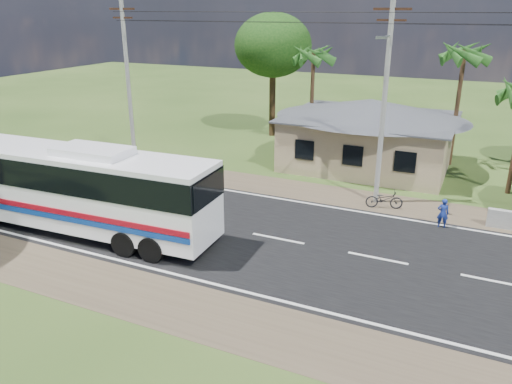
{
  "coord_description": "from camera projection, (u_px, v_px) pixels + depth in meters",
  "views": [
    {
      "loc": [
        7.7,
        -19.0,
        9.83
      ],
      "look_at": [
        -1.57,
        1.0,
        1.69
      ],
      "focal_mm": 35.0,
      "sensor_mm": 36.0,
      "label": 1
    }
  ],
  "objects": [
    {
      "name": "coach_bus",
      "position": [
        77.0,
        183.0,
        22.55
      ],
      "size": [
        13.6,
        3.48,
        4.19
      ],
      "rotation": [
        0.0,
        0.0,
        0.05
      ],
      "color": "white",
      "rests_on": "ground"
    },
    {
      "name": "palm_far",
      "position": [
        314.0,
        55.0,
        35.5
      ],
      "size": [
        2.8,
        2.8,
        7.7
      ],
      "color": "#47301E",
      "rests_on": "ground"
    },
    {
      "name": "motorcycle",
      "position": [
        384.0,
        199.0,
        25.95
      ],
      "size": [
        2.0,
        1.16,
        0.99
      ],
      "primitive_type": "imported",
      "rotation": [
        0.0,
        0.0,
        1.85
      ],
      "color": "black",
      "rests_on": "ground"
    },
    {
      "name": "house",
      "position": [
        369.0,
        126.0,
        32.36
      ],
      "size": [
        12.4,
        10.0,
        5.0
      ],
      "color": "tan",
      "rests_on": "ground"
    },
    {
      "name": "road",
      "position": [
        278.0,
        239.0,
        22.61
      ],
      "size": [
        120.0,
        16.0,
        0.03
      ],
      "color": "black",
      "rests_on": "ground"
    },
    {
      "name": "palm_mid",
      "position": [
        465.0,
        54.0,
        30.96
      ],
      "size": [
        2.8,
        2.8,
        8.2
      ],
      "color": "#47301E",
      "rests_on": "ground"
    },
    {
      "name": "ground",
      "position": [
        278.0,
        239.0,
        22.61
      ],
      "size": [
        120.0,
        120.0,
        0.0
      ],
      "primitive_type": "plane",
      "color": "#2A4317",
      "rests_on": "ground"
    },
    {
      "name": "utility_poles",
      "position": [
        378.0,
        94.0,
        25.08
      ],
      "size": [
        32.8,
        2.22,
        11.0
      ],
      "color": "#9E9E99",
      "rests_on": "ground"
    },
    {
      "name": "person",
      "position": [
        443.0,
        213.0,
        23.57
      ],
      "size": [
        0.58,
        0.43,
        1.46
      ],
      "primitive_type": "imported",
      "rotation": [
        0.0,
        0.0,
        3.3
      ],
      "color": "navy",
      "rests_on": "ground"
    },
    {
      "name": "tree_behind_house",
      "position": [
        273.0,
        46.0,
        38.63
      ],
      "size": [
        6.0,
        6.0,
        9.61
      ],
      "color": "#47301E",
      "rests_on": "ground"
    }
  ]
}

